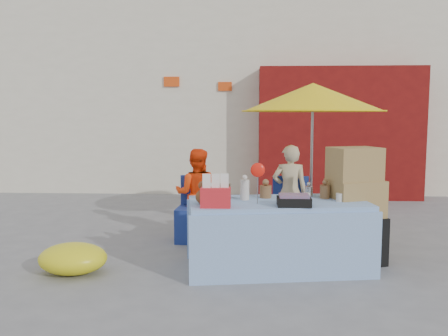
# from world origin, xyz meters

# --- Properties ---
(ground) EXTENTS (80.00, 80.00, 0.00)m
(ground) POSITION_xyz_m (0.00, 0.00, 0.00)
(ground) COLOR slate
(ground) RESTS_ON ground
(backdrop) EXTENTS (14.00, 8.00, 7.80)m
(backdrop) POSITION_xyz_m (0.52, 7.52, 3.10)
(backdrop) COLOR silver
(backdrop) RESTS_ON ground
(market_table) EXTENTS (2.05, 1.18, 1.18)m
(market_table) POSITION_xyz_m (0.70, -0.29, 0.38)
(market_table) COLOR #93B2EB
(market_table) RESTS_ON ground
(chair_left) EXTENTS (0.51, 0.50, 0.85)m
(chair_left) POSITION_xyz_m (-0.31, 0.81, 0.26)
(chair_left) COLOR navy
(chair_left) RESTS_ON ground
(chair_right) EXTENTS (0.51, 0.50, 0.85)m
(chair_right) POSITION_xyz_m (0.94, 0.81, 0.26)
(chair_right) COLOR navy
(chair_right) RESTS_ON ground
(vendor_orange) EXTENTS (0.62, 0.50, 1.22)m
(vendor_orange) POSITION_xyz_m (-0.31, 0.95, 0.61)
(vendor_orange) COLOR #FF3C0D
(vendor_orange) RESTS_ON ground
(vendor_beige) EXTENTS (0.49, 0.34, 1.28)m
(vendor_beige) POSITION_xyz_m (0.94, 0.95, 0.64)
(vendor_beige) COLOR beige
(vendor_beige) RESTS_ON ground
(umbrella) EXTENTS (1.90, 1.90, 2.09)m
(umbrella) POSITION_xyz_m (1.24, 1.10, 1.89)
(umbrella) COLOR gray
(umbrella) RESTS_ON ground
(box_stack) EXTENTS (0.72, 0.66, 1.31)m
(box_stack) POSITION_xyz_m (1.58, -0.05, 0.60)
(box_stack) COLOR black
(box_stack) RESTS_ON ground
(tarp_bundle) EXTENTS (0.89, 0.81, 0.32)m
(tarp_bundle) POSITION_xyz_m (-1.45, -0.57, 0.16)
(tarp_bundle) COLOR yellow
(tarp_bundle) RESTS_ON ground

